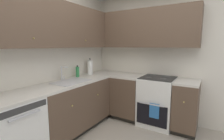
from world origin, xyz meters
TOP-DOWN VIEW (x-y plane):
  - wall_back at (0.00, 1.54)m, footprint 3.56×0.05m
  - wall_right at (1.75, 0.00)m, footprint 0.05×3.13m
  - dishwasher at (-0.62, 1.21)m, footprint 0.60×0.63m
  - lower_cabinets_back at (0.41, 1.22)m, footprint 1.44×0.62m
  - countertop_back at (0.40, 1.22)m, footprint 2.65×0.60m
  - lower_cabinets_right at (1.43, 0.18)m, footprint 0.62×1.59m
  - countertop_right at (1.43, 0.18)m, footprint 0.60×1.59m
  - oven_range at (1.45, 0.03)m, footprint 0.68×0.62m
  - upper_cabinets_back at (0.24, 1.36)m, footprint 2.33×0.34m
  - upper_cabinets_right at (1.57, 0.44)m, footprint 0.32×2.14m
  - sink at (0.37, 1.19)m, footprint 0.59×0.40m
  - faucet at (0.37, 1.39)m, footprint 0.07×0.16m
  - soap_bottle at (0.74, 1.40)m, footprint 0.07×0.07m
  - paper_towel_roll at (1.10, 1.38)m, footprint 0.11×0.11m

SIDE VIEW (x-z plane):
  - dishwasher at x=-0.62m, z-range 0.00..0.87m
  - lower_cabinets_right at x=1.43m, z-range 0.00..0.88m
  - lower_cabinets_back at x=0.41m, z-range 0.00..0.88m
  - oven_range at x=1.45m, z-range -0.07..0.99m
  - sink at x=0.37m, z-range 0.82..0.92m
  - countertop_back at x=0.40m, z-range 0.87..0.91m
  - countertop_right at x=1.43m, z-range 0.87..0.91m
  - soap_bottle at x=0.74m, z-range 0.90..1.12m
  - faucet at x=0.37m, z-range 0.93..1.18m
  - paper_towel_roll at x=1.10m, z-range 0.88..1.23m
  - wall_back at x=0.00m, z-range 0.00..2.53m
  - wall_right at x=1.75m, z-range 0.00..2.53m
  - upper_cabinets_back at x=0.24m, z-range 1.47..2.20m
  - upper_cabinets_right at x=1.57m, z-range 1.47..2.20m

